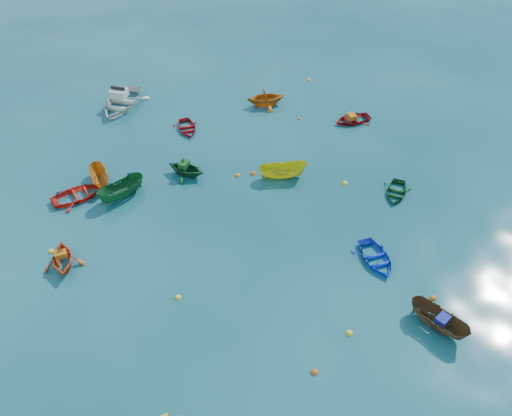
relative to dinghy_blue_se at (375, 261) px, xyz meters
name	(u,v)px	position (x,y,z in m)	size (l,w,h in m)	color
ground	(299,268)	(-4.01, 1.50, 0.00)	(160.00, 160.00, 0.00)	#093745
sampan_brown_mid	(436,327)	(-0.05, -4.82, 0.00)	(1.16, 3.08, 1.19)	#4F341C
dinghy_blue_se	(375,261)	(0.00, 0.00, 0.00)	(2.08, 2.91, 0.60)	#1132D5
dinghy_orange_w	(65,265)	(-15.22, 7.63, 0.00)	(2.21, 2.56, 1.35)	red
sampan_yellow_mid	(283,177)	(-0.83, 8.76, 0.00)	(1.19, 3.16, 1.22)	gold
dinghy_green_e	(395,194)	(4.67, 3.97, 0.00)	(1.81, 2.53, 0.52)	#104616
dinghy_red_nw	(79,197)	(-13.21, 12.96, 0.00)	(2.33, 3.25, 0.68)	red
sampan_orange_n	(102,183)	(-11.59, 13.70, 0.00)	(1.06, 2.82, 1.09)	orange
dinghy_green_n	(186,175)	(-6.37, 11.95, 0.00)	(2.20, 2.56, 1.35)	#0F4220
dinghy_red_ne	(352,121)	(7.25, 12.22, 0.00)	(2.04, 2.85, 0.59)	#9F0E0D
dinghy_red_far	(187,130)	(-4.30, 16.98, 0.00)	(1.88, 2.63, 0.54)	#9D0D14
dinghy_orange_far	(266,105)	(2.59, 17.42, 0.00)	(2.58, 2.99, 1.58)	#B95A11
sampan_green_far	(123,197)	(-10.74, 11.73, 0.00)	(1.23, 3.26, 1.26)	#145729
motorboat_white	(122,106)	(-7.65, 22.58, 0.00)	(3.51, 4.91, 1.62)	silver
tarp_blue_a	(443,319)	(-0.01, -4.96, 0.76)	(0.66, 0.50, 0.32)	navy
tarp_orange_a	(61,254)	(-15.21, 7.68, 0.82)	(0.59, 0.45, 0.29)	#B45B12
tarp_green_b	(184,164)	(-6.43, 12.03, 0.85)	(0.71, 0.54, 0.35)	#124917
tarp_orange_b	(352,116)	(7.15, 12.23, 0.48)	(0.75, 0.57, 0.36)	#B25F12
buoy_or_a	(314,372)	(-6.61, -4.13, 0.00)	(0.32, 0.32, 0.32)	#EA4B0C
buoy_ye_a	(349,334)	(-4.02, -3.18, 0.00)	(0.34, 0.34, 0.34)	yellow
buoy_or_b	(433,298)	(1.01, -3.44, 0.00)	(0.34, 0.34, 0.34)	#FF600D
buoy_ye_b	(178,298)	(-10.53, 2.66, 0.00)	(0.31, 0.31, 0.31)	yellow
buoy_or_c	(238,176)	(-3.40, 10.28, 0.00)	(0.33, 0.33, 0.33)	orange
buoy_ye_c	(345,184)	(2.41, 6.31, 0.00)	(0.37, 0.37, 0.37)	yellow
buoy_or_d	(299,119)	(3.87, 14.40, 0.00)	(0.29, 0.29, 0.29)	#E2570C
buoy_ye_d	(51,252)	(-15.66, 8.99, 0.00)	(0.31, 0.31, 0.31)	yellow
buoy_or_e	(253,174)	(-2.40, 9.98, 0.00)	(0.38, 0.38, 0.38)	#E8590C
buoy_ye_e	(309,80)	(7.86, 19.34, 0.00)	(0.37, 0.37, 0.37)	yellow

